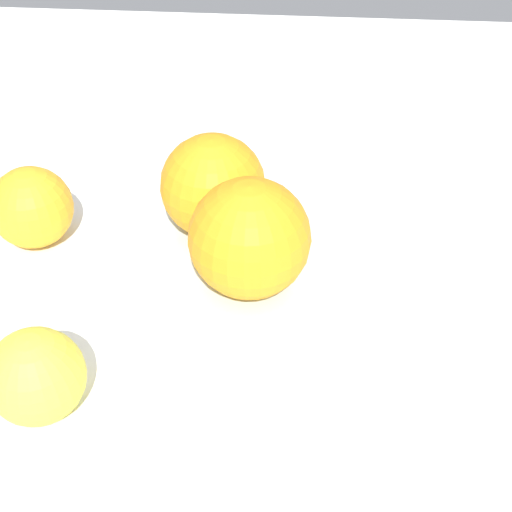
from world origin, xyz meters
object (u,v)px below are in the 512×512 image
(orange_in_bowl_0, at_px, (256,239))
(orange_loose_1, at_px, (36,376))
(orange_in_bowl_1, at_px, (213,186))
(fruit_bowl, at_px, (256,261))
(orange_loose_0, at_px, (32,207))

(orange_in_bowl_0, xyz_separation_m, orange_loose_1, (0.13, 0.09, -0.05))
(orange_in_bowl_1, bearing_deg, fruit_bowl, 162.43)
(orange_loose_1, bearing_deg, orange_loose_0, -71.84)
(orange_in_bowl_1, bearing_deg, orange_loose_1, 57.86)
(orange_in_bowl_1, distance_m, orange_loose_1, 0.18)
(orange_in_bowl_1, xyz_separation_m, orange_loose_1, (0.09, 0.15, -0.05))
(orange_loose_1, bearing_deg, fruit_bowl, -132.17)
(fruit_bowl, relative_size, orange_in_bowl_1, 2.36)
(orange_in_bowl_0, height_order, orange_in_bowl_1, orange_in_bowl_0)
(orange_in_bowl_1, height_order, orange_loose_1, orange_in_bowl_1)
(orange_loose_1, bearing_deg, orange_in_bowl_0, -146.66)
(fruit_bowl, relative_size, orange_loose_0, 2.72)
(orange_loose_0, relative_size, orange_loose_1, 1.07)
(fruit_bowl, distance_m, orange_loose_0, 0.19)
(fruit_bowl, distance_m, orange_loose_1, 0.19)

